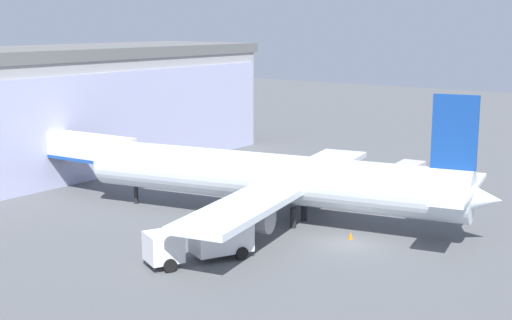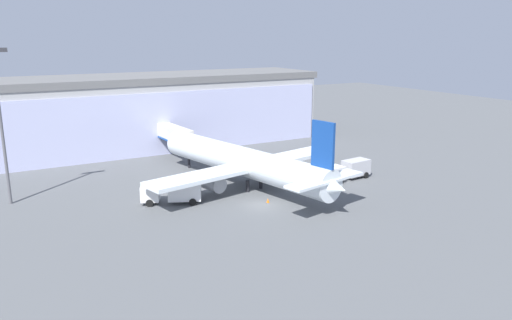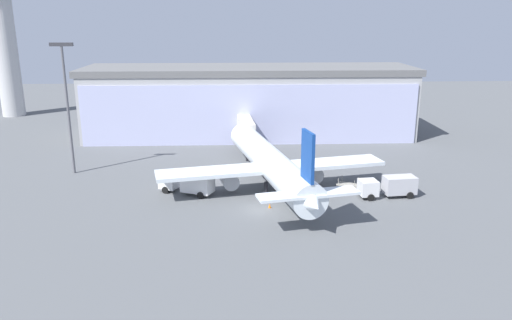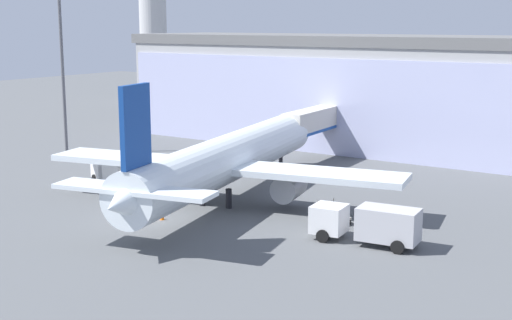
{
  "view_description": "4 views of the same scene",
  "coord_description": "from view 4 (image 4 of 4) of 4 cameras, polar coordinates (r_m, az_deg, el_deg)",
  "views": [
    {
      "loc": [
        -43.8,
        -24.35,
        15.88
      ],
      "look_at": [
        1.0,
        9.15,
        5.0
      ],
      "focal_mm": 50.0,
      "sensor_mm": 36.0,
      "label": 1
    },
    {
      "loc": [
        -29.21,
        -49.92,
        20.2
      ],
      "look_at": [
        2.96,
        6.68,
        3.88
      ],
      "focal_mm": 35.0,
      "sensor_mm": 36.0,
      "label": 2
    },
    {
      "loc": [
        -3.19,
        -55.66,
        22.21
      ],
      "look_at": [
        -0.14,
        8.91,
        3.61
      ],
      "focal_mm": 35.0,
      "sensor_mm": 36.0,
      "label": 3
    },
    {
      "loc": [
        35.93,
        -38.88,
        14.7
      ],
      "look_at": [
        4.39,
        8.37,
        3.69
      ],
      "focal_mm": 50.0,
      "sensor_mm": 36.0,
      "label": 4
    }
  ],
  "objects": [
    {
      "name": "safety_cone_wingtip",
      "position": [
        53.37,
        8.96,
        -4.85
      ],
      "size": [
        0.36,
        0.36,
        0.55
      ],
      "primitive_type": "cone",
      "color": "orange",
      "rests_on": "ground"
    },
    {
      "name": "airplane",
      "position": [
        58.89,
        -2.46,
        -0.01
      ],
      "size": [
        30.55,
        35.3,
        10.86
      ],
      "rotation": [
        0.0,
        0.0,
        1.78
      ],
      "color": "white",
      "rests_on": "ground"
    },
    {
      "name": "ground",
      "position": [
        54.95,
        -8.72,
        -4.68
      ],
      "size": [
        240.0,
        240.0,
        0.0
      ],
      "primitive_type": "plane",
      "color": "#545659"
    },
    {
      "name": "terminal_building",
      "position": [
        86.58,
        9.08,
        5.46
      ],
      "size": [
        62.21,
        16.63,
        13.19
      ],
      "rotation": [
        0.0,
        0.0,
        -0.01
      ],
      "color": "#A0A0A0",
      "rests_on": "ground"
    },
    {
      "name": "safety_cone_nose",
      "position": [
        54.48,
        -7.53,
        -4.48
      ],
      "size": [
        0.36,
        0.36,
        0.55
      ],
      "primitive_type": "cone",
      "color": "orange",
      "rests_on": "ground"
    },
    {
      "name": "jet_bridge",
      "position": [
        77.64,
        4.92,
        3.16
      ],
      "size": [
        3.16,
        12.91,
        5.58
      ],
      "rotation": [
        0.0,
        0.0,
        1.64
      ],
      "color": "beige",
      "rests_on": "ground"
    },
    {
      "name": "catering_truck",
      "position": [
        64.98,
        -11.09,
        -0.99
      ],
      "size": [
        7.55,
        5.08,
        2.65
      ],
      "rotation": [
        0.0,
        0.0,
        2.71
      ],
      "color": "silver",
      "rests_on": "ground"
    },
    {
      "name": "fuel_truck",
      "position": [
        48.51,
        8.99,
        -5.0
      ],
      "size": [
        7.49,
        3.13,
        2.65
      ],
      "rotation": [
        0.0,
        0.0,
        3.25
      ],
      "color": "silver",
      "rests_on": "ground"
    },
    {
      "name": "baggage_cart",
      "position": [
        53.65,
        6.16,
        -4.45
      ],
      "size": [
        3.22,
        2.84,
        1.5
      ],
      "rotation": [
        0.0,
        0.0,
        5.73
      ],
      "color": "#9E998C",
      "rests_on": "ground"
    },
    {
      "name": "apron_light_mast",
      "position": [
        83.23,
        -15.27,
        8.14
      ],
      "size": [
        3.2,
        0.4,
        18.81
      ],
      "color": "#59595E",
      "rests_on": "ground"
    }
  ]
}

